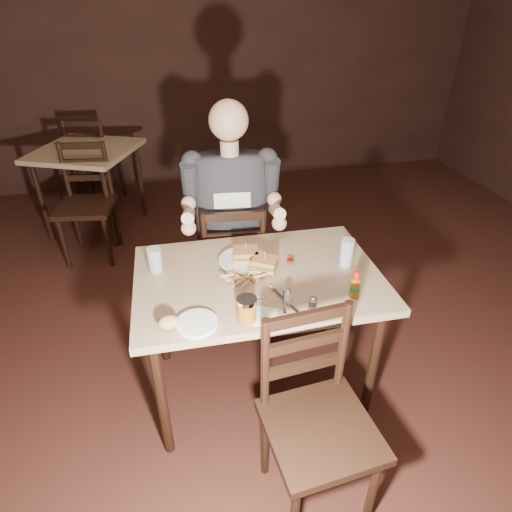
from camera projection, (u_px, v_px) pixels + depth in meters
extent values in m
plane|color=black|center=(312.00, 410.00, 2.34)|extent=(7.00, 7.00, 0.00)
plane|color=#331D17|center=(210.00, 52.00, 4.49)|extent=(6.00, 0.00, 6.00)
cube|color=tan|center=(258.00, 278.00, 2.10)|extent=(1.21, 0.83, 0.04)
cylinder|color=black|center=(162.00, 400.00, 1.95)|extent=(0.05, 0.05, 0.73)
cylinder|color=black|center=(160.00, 312.00, 2.48)|extent=(0.05, 0.05, 0.73)
cylinder|color=black|center=(373.00, 366.00, 2.13)|extent=(0.05, 0.05, 0.73)
cylinder|color=black|center=(329.00, 291.00, 2.66)|extent=(0.05, 0.05, 0.73)
cube|color=tan|center=(85.00, 151.00, 3.77)|extent=(1.06, 1.06, 0.04)
cylinder|color=black|center=(42.00, 203.00, 3.76)|extent=(0.04, 0.04, 0.73)
cylinder|color=black|center=(81.00, 176.00, 4.29)|extent=(0.04, 0.04, 0.73)
cylinder|color=black|center=(109.00, 209.00, 3.65)|extent=(0.04, 0.04, 0.73)
cylinder|color=black|center=(141.00, 181.00, 4.18)|extent=(0.04, 0.04, 0.73)
cylinder|color=white|center=(244.00, 261.00, 2.19)|extent=(0.26, 0.26, 0.01)
ellipsoid|color=maroon|center=(290.00, 260.00, 2.17)|extent=(0.04, 0.04, 0.01)
cylinder|color=silver|center=(155.00, 260.00, 2.09)|extent=(0.07, 0.07, 0.13)
cylinder|color=silver|center=(347.00, 253.00, 2.12)|extent=(0.07, 0.07, 0.15)
cube|color=white|center=(261.00, 316.00, 1.83)|extent=(0.18, 0.17, 0.00)
cube|color=silver|center=(283.00, 298.00, 1.92)|extent=(0.08, 0.23, 0.01)
cube|color=silver|center=(285.00, 302.00, 1.90)|extent=(0.06, 0.17, 0.01)
cylinder|color=white|center=(197.00, 324.00, 1.78)|extent=(0.17, 0.17, 0.01)
ellipsoid|color=tan|center=(169.00, 322.00, 1.74)|extent=(0.09, 0.07, 0.05)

